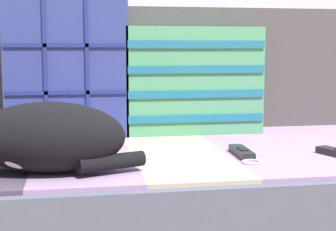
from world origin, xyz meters
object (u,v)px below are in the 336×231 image
Objects in this scene: couch at (171,210)px; sleeping_cat at (39,139)px; throw_pillow_striped at (193,80)px; game_remote_far at (242,153)px; throw_pillow_quilted at (67,68)px.

couch is 4.39× the size of sleeping_cat.
game_remote_far is (0.04, -0.40, -0.17)m from throw_pillow_striped.
couch is at bearing 36.15° from sleeping_cat.
couch is at bearing -116.59° from throw_pillow_striped.
sleeping_cat is (-0.35, -0.26, 0.27)m from couch.
throw_pillow_striped is at bearing 96.47° from game_remote_far.
couch is 0.45m from throw_pillow_striped.
throw_pillow_quilted is at bearing 83.24° from sleeping_cat.
throw_pillow_striped is at bearing 46.21° from sleeping_cat.
sleeping_cat is at bearing -133.79° from throw_pillow_striped.
couch is 0.51m from sleeping_cat.
throw_pillow_striped is (0.41, -0.00, -0.04)m from throw_pillow_quilted.
sleeping_cat is at bearing -143.85° from couch.
throw_pillow_quilted is 0.41m from throw_pillow_striped.
sleeping_cat is 0.53m from game_remote_far.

